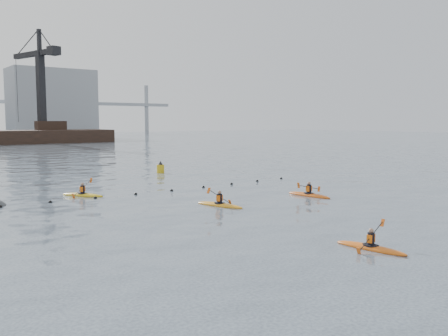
% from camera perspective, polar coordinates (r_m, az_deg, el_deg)
% --- Properties ---
extents(ground, '(400.00, 400.00, 0.00)m').
position_cam_1_polar(ground, '(17.61, 21.24, -12.32)').
color(ground, '#323A4A').
rests_on(ground, ground).
extents(float_line, '(33.24, 0.73, 0.24)m').
position_cam_1_polar(float_line, '(34.56, -12.99, -3.27)').
color(float_line, black).
rests_on(float_line, ground).
extents(kayaker_0, '(2.20, 3.22, 1.25)m').
position_cam_1_polar(kayaker_0, '(20.91, 17.23, -9.06)').
color(kayaker_0, '#C95812').
rests_on(kayaker_0, ground).
extents(kayaker_3, '(2.38, 3.54, 1.42)m').
position_cam_1_polar(kayaker_3, '(29.82, -0.53, -4.39)').
color(kayaker_3, orange).
rests_on(kayaker_3, ground).
extents(kayaker_4, '(2.48, 3.71, 1.20)m').
position_cam_1_polar(kayaker_4, '(34.29, 10.17, -3.15)').
color(kayaker_4, '#C45112').
rests_on(kayaker_4, ground).
extents(kayaker_5, '(2.45, 3.14, 1.29)m').
position_cam_1_polar(kayaker_5, '(35.28, -16.65, -3.07)').
color(kayaker_5, gold).
rests_on(kayaker_5, ground).
extents(nav_buoy, '(0.77, 0.77, 1.40)m').
position_cam_1_polar(nav_buoy, '(49.22, -7.65, -0.08)').
color(nav_buoy, '#C08F13').
rests_on(nav_buoy, ground).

